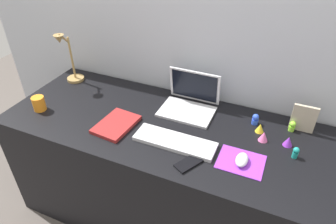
# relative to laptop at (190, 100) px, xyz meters

# --- Properties ---
(ground_plane) EXTENTS (6.00, 6.00, 0.00)m
(ground_plane) POSITION_rel_laptop_xyz_m (-0.08, -0.21, -0.79)
(ground_plane) COLOR #59514C
(back_wall) EXTENTS (2.96, 0.05, 1.69)m
(back_wall) POSITION_rel_laptop_xyz_m (-0.08, 0.18, 0.05)
(back_wall) COLOR #B2B7C1
(back_wall) RESTS_ON ground_plane
(desk) EXTENTS (1.76, 0.70, 0.74)m
(desk) POSITION_rel_laptop_xyz_m (-0.08, -0.21, -0.42)
(desk) COLOR black
(desk) RESTS_ON ground_plane
(laptop) EXTENTS (0.30, 0.24, 0.21)m
(laptop) POSITION_rel_laptop_xyz_m (0.00, 0.00, 0.00)
(laptop) COLOR silver
(laptop) RESTS_ON desk
(keyboard) EXTENTS (0.41, 0.13, 0.02)m
(keyboard) POSITION_rel_laptop_xyz_m (0.04, -0.32, -0.04)
(keyboard) COLOR silver
(keyboard) RESTS_ON desk
(mousepad) EXTENTS (0.21, 0.17, 0.00)m
(mousepad) POSITION_rel_laptop_xyz_m (0.37, -0.32, -0.05)
(mousepad) COLOR purple
(mousepad) RESTS_ON desk
(mouse) EXTENTS (0.06, 0.10, 0.03)m
(mouse) POSITION_rel_laptop_xyz_m (0.37, -0.33, -0.03)
(mouse) COLOR silver
(mouse) RESTS_ON mousepad
(cell_phone) EXTENTS (0.12, 0.14, 0.01)m
(cell_phone) POSITION_rel_laptop_xyz_m (0.15, -0.43, -0.05)
(cell_phone) COLOR black
(cell_phone) RESTS_ON desk
(desk_lamp) EXTENTS (0.11, 0.16, 0.35)m
(desk_lamp) POSITION_rel_laptop_xyz_m (-0.82, -0.02, 0.11)
(desk_lamp) COLOR #A5844C
(desk_lamp) RESTS_ON desk
(notebook_pad) EXTENTS (0.19, 0.25, 0.02)m
(notebook_pad) POSITION_rel_laptop_xyz_m (-0.30, -0.32, -0.04)
(notebook_pad) COLOR maroon
(notebook_pad) RESTS_ON desk
(picture_frame) EXTENTS (0.12, 0.02, 0.15)m
(picture_frame) POSITION_rel_laptop_xyz_m (0.60, 0.04, 0.02)
(picture_frame) COLOR #B2A58C
(picture_frame) RESTS_ON desk
(coffee_mug) EXTENTS (0.07, 0.07, 0.08)m
(coffee_mug) POSITION_rel_laptop_xyz_m (-0.78, -0.36, -0.01)
(coffee_mug) COLOR orange
(coffee_mug) RESTS_ON desk
(toy_figurine_blue) EXTENTS (0.03, 0.03, 0.06)m
(toy_figurine_blue) POSITION_rel_laptop_xyz_m (0.37, -0.00, -0.02)
(toy_figurine_blue) COLOR blue
(toy_figurine_blue) RESTS_ON desk
(toy_figurine_teal) EXTENTS (0.03, 0.03, 0.06)m
(toy_figurine_teal) POSITION_rel_laptop_xyz_m (0.59, -0.19, -0.02)
(toy_figurine_teal) COLOR teal
(toy_figurine_teal) RESTS_ON desk
(toy_figurine_lime) EXTENTS (0.03, 0.03, 0.06)m
(toy_figurine_lime) POSITION_rel_laptop_xyz_m (0.56, 0.02, -0.03)
(toy_figurine_lime) COLOR #8CDB33
(toy_figurine_lime) RESTS_ON desk
(toy_figurine_purple) EXTENTS (0.05, 0.05, 0.05)m
(toy_figurine_purple) POSITION_rel_laptop_xyz_m (0.55, -0.11, -0.03)
(toy_figurine_purple) COLOR purple
(toy_figurine_purple) RESTS_ON desk
(toy_figurine_yellow) EXTENTS (0.04, 0.04, 0.05)m
(toy_figurine_yellow) POSITION_rel_laptop_xyz_m (0.41, -0.06, -0.03)
(toy_figurine_yellow) COLOR yellow
(toy_figurine_yellow) RESTS_ON desk
(toy_figurine_pink) EXTENTS (0.05, 0.05, 0.05)m
(toy_figurine_pink) POSITION_rel_laptop_xyz_m (0.44, -0.13, -0.03)
(toy_figurine_pink) COLOR pink
(toy_figurine_pink) RESTS_ON desk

